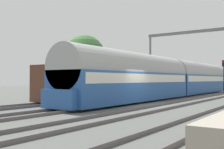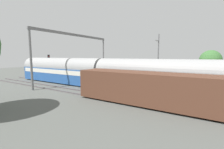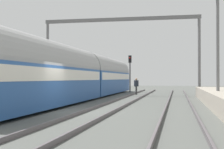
{
  "view_description": "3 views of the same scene",
  "coord_description": "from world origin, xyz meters",
  "px_view_note": "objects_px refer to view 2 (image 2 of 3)",
  "views": [
    {
      "loc": [
        9.34,
        -17.37,
        1.8
      ],
      "look_at": [
        -1.93,
        -0.98,
        2.15
      ],
      "focal_mm": 44.97,
      "sensor_mm": 36.0,
      "label": 1
    },
    {
      "loc": [
        -18.82,
        -2.03,
        4.32
      ],
      "look_at": [
        -0.38,
        9.45,
        1.69
      ],
      "focal_mm": 24.88,
      "sensor_mm": 36.0,
      "label": 2
    },
    {
      "loc": [
        5.69,
        -15.88,
        1.69
      ],
      "look_at": [
        -0.96,
        17.38,
        2.09
      ],
      "focal_mm": 52.41,
      "sensor_mm": 36.0,
      "label": 3
    }
  ],
  "objects_px": {
    "person_crossing": "(79,74)",
    "railway_signal_far": "(49,63)",
    "freight_car": "(146,88)",
    "passenger_train": "(101,73)",
    "catenary_gantry": "(76,46)"
  },
  "relations": [
    {
      "from": "freight_car",
      "to": "passenger_train",
      "type": "bearing_deg",
      "value": 63.18
    },
    {
      "from": "person_crossing",
      "to": "railway_signal_far",
      "type": "distance_m",
      "value": 6.66
    },
    {
      "from": "passenger_train",
      "to": "railway_signal_far",
      "type": "xyz_separation_m",
      "value": [
        1.92,
        13.73,
        0.95
      ]
    },
    {
      "from": "person_crossing",
      "to": "railway_signal_far",
      "type": "xyz_separation_m",
      "value": [
        -1.54,
        6.2,
        1.89
      ]
    },
    {
      "from": "freight_car",
      "to": "catenary_gantry",
      "type": "height_order",
      "value": "catenary_gantry"
    },
    {
      "from": "catenary_gantry",
      "to": "passenger_train",
      "type": "bearing_deg",
      "value": -106.53
    },
    {
      "from": "passenger_train",
      "to": "person_crossing",
      "type": "bearing_deg",
      "value": 65.33
    },
    {
      "from": "passenger_train",
      "to": "person_crossing",
      "type": "height_order",
      "value": "passenger_train"
    },
    {
      "from": "passenger_train",
      "to": "person_crossing",
      "type": "distance_m",
      "value": 8.34
    },
    {
      "from": "freight_car",
      "to": "person_crossing",
      "type": "bearing_deg",
      "value": 64.24
    },
    {
      "from": "catenary_gantry",
      "to": "freight_car",
      "type": "bearing_deg",
      "value": -112.27
    },
    {
      "from": "freight_car",
      "to": "person_crossing",
      "type": "relative_size",
      "value": 7.51
    },
    {
      "from": "catenary_gantry",
      "to": "railway_signal_far",
      "type": "bearing_deg",
      "value": 90.08
    },
    {
      "from": "person_crossing",
      "to": "railway_signal_far",
      "type": "bearing_deg",
      "value": 63.52
    },
    {
      "from": "freight_car",
      "to": "catenary_gantry",
      "type": "distance_m",
      "value": 15.88
    }
  ]
}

